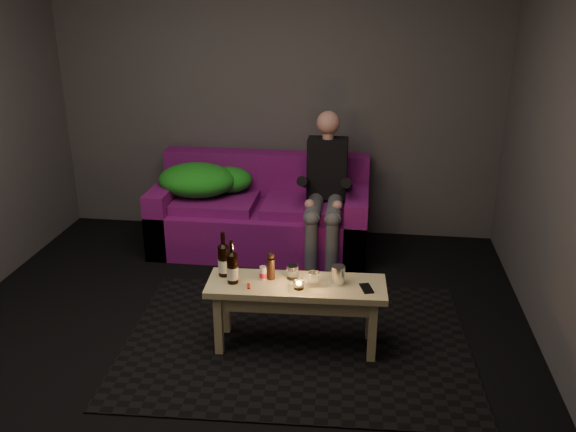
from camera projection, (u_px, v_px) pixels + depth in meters
The scene contains 17 objects.
floor at pixel (223, 364), 3.79m from camera, with size 4.50×4.50×0.00m, color black.
room at pixel (231, 85), 3.63m from camera, with size 4.50×4.50×4.50m.
rug at pixel (297, 341), 4.02m from camera, with size 2.24×1.63×0.01m, color black.
sofa at pixel (262, 216), 5.37m from camera, with size 1.85×0.83×0.79m.
green_blanket at pixel (203, 180), 5.32m from camera, with size 0.81×0.55×0.28m.
person at pixel (326, 186), 5.04m from camera, with size 0.33×0.77×1.23m.
coffee_table at pixel (296, 295), 3.84m from camera, with size 1.14×0.41×0.46m.
beer_bottle_a at pixel (224, 260), 3.87m from camera, with size 0.08×0.08×0.30m.
beer_bottle_b at pixel (232, 267), 3.78m from camera, with size 0.07×0.07×0.28m.
salt_shaker at pixel (263, 273), 3.84m from camera, with size 0.04×0.04×0.09m, color silver.
pepper_mill at pixel (271, 269), 3.84m from camera, with size 0.05×0.05×0.14m, color black.
tumbler_back at pixel (293, 272), 3.86m from camera, with size 0.07×0.07×0.09m, color white.
tealight at pixel (299, 285), 3.73m from camera, with size 0.07×0.07×0.05m.
tumbler_front at pixel (313, 279), 3.76m from camera, with size 0.07×0.07×0.09m, color white.
steel_cup at pixel (338, 275), 3.79m from camera, with size 0.09×0.09×0.12m, color silver.
smartphone at pixel (367, 288), 3.74m from camera, with size 0.06×0.13×0.01m, color black.
red_lighter at pixel (249, 286), 3.76m from camera, with size 0.02×0.06×0.01m, color red.
Camera 1 is at (0.82, -3.12, 2.23)m, focal length 38.00 mm.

